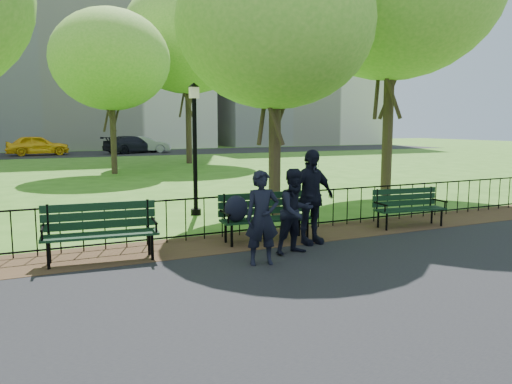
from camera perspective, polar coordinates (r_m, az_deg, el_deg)
name	(u,v)px	position (r m, az deg, el deg)	size (l,w,h in m)	color
ground	(293,257)	(9.15, 4.30, -7.43)	(120.00, 120.00, 0.00)	#36691B
asphalt_path	(433,324)	(6.56, 19.56, -14.03)	(60.00, 9.20, 0.01)	black
dirt_strip	(258,239)	(10.43, 0.22, -5.42)	(60.00, 1.60, 0.01)	#372516
far_street	(80,154)	(42.96, -19.43, 4.11)	(70.00, 9.00, 0.01)	black
iron_fence	(248,213)	(10.78, -0.92, -2.36)	(24.06, 0.06, 1.00)	black
apartment_mid	(80,0)	(57.44, -19.47, 19.99)	(24.00, 15.00, 30.00)	beige
apartment_east	(286,46)	(64.14, 3.46, 16.33)	(20.00, 15.00, 24.00)	beige
park_bench_main	(251,210)	(9.99, -0.57, -2.07)	(1.94, 0.71, 1.08)	black
park_bench_left_a	(100,226)	(9.15, -17.39, -3.68)	(2.00, 0.79, 1.11)	black
park_bench_right_a	(408,203)	(12.18, 16.97, -1.25)	(1.76, 0.72, 0.97)	black
lamppost	(195,144)	(13.20, -7.01, 5.48)	(0.31, 0.31, 3.46)	black
tree_near_e	(275,24)	(13.42, 2.22, 18.65)	(5.10, 5.10, 7.11)	#2D2116
tree_far_c	(110,60)	(25.39, -16.30, 14.31)	(5.61, 5.61, 7.82)	#2D2116
tree_far_e	(187,38)	(31.56, -7.88, 17.02)	(7.77, 7.77, 10.83)	#2D2116
person_left	(262,218)	(8.46, 0.71, -2.97)	(0.59, 0.39, 1.61)	black
person_mid	(296,211)	(9.19, 4.57, -2.23)	(0.77, 0.40, 1.58)	black
person_right	(310,197)	(9.97, 6.23, -0.57)	(1.11, 0.45, 1.89)	black
taxi	(38,145)	(42.23, -23.69, 4.91)	(1.84, 4.57, 1.56)	yellow
sedan_silver	(145,144)	(43.49, -12.55, 5.32)	(1.46, 4.18, 1.38)	#929498
sedan_dark	(132,145)	(43.00, -13.97, 5.29)	(2.01, 4.93, 1.43)	black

